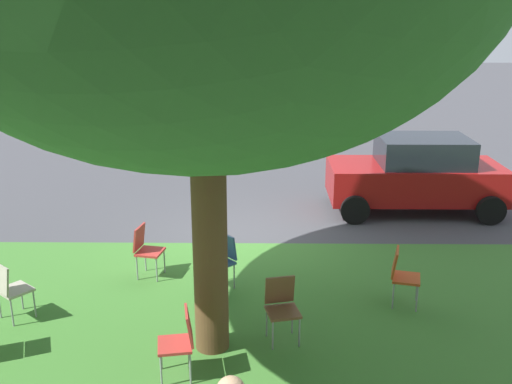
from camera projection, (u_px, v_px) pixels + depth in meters
name	position (u px, v px, depth m)	size (l,w,h in m)	color
ground	(241.00, 239.00, 11.29)	(80.00, 80.00, 0.00)	#424247
grass_verge	(233.00, 324.00, 8.24)	(48.00, 6.00, 0.01)	#3D752D
chair_0	(181.00, 338.00, 6.93)	(0.49, 0.48, 0.88)	#B7332D
chair_1	(146.00, 247.00, 9.60)	(0.49, 0.49, 0.88)	#B7332D
chair_2	(282.00, 304.00, 7.73)	(0.50, 0.50, 0.88)	brown
chair_4	(222.00, 257.00, 9.22)	(0.59, 0.59, 0.88)	#335184
chair_5	(402.00, 273.00, 8.66)	(0.51, 0.50, 0.88)	#C64C1E
chair_6	(9.00, 287.00, 8.22)	(0.58, 0.59, 0.88)	#ADA393
parked_car	(416.00, 174.00, 12.70)	(3.70, 1.92, 1.65)	maroon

